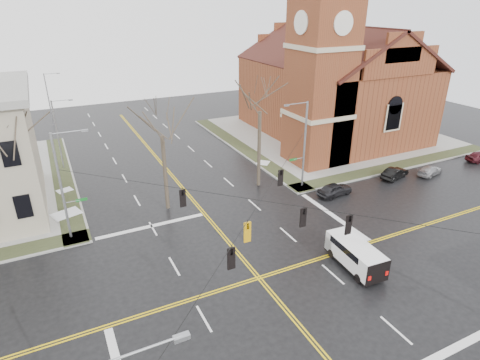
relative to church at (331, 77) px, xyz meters
name	(u,v)px	position (x,y,z in m)	size (l,w,h in m)	color
ground	(259,278)	(-24.76, -24.78, -8.43)	(120.00, 120.00, 0.00)	black
sidewalks	(259,277)	(-24.76, -24.78, -8.36)	(80.00, 80.00, 0.17)	gray
road_markings	(259,278)	(-24.76, -24.78, -8.43)	(100.00, 100.00, 0.01)	gold
church	(331,77)	(0.00, 0.00, 0.00)	(24.28, 27.48, 27.50)	brown
signal_pole_ne	(303,143)	(-13.44, -13.28, -3.48)	(2.75, 0.22, 9.00)	gray
signal_pole_nw	(63,184)	(-36.09, -13.28, -3.48)	(2.75, 0.22, 9.00)	gray
span_wires	(261,201)	(-24.76, -24.78, -2.23)	(23.02, 23.02, 0.03)	black
traffic_signals	(265,215)	(-24.76, -25.45, -2.98)	(8.21, 8.26, 1.30)	black
streetlight_north_a	(58,132)	(-35.42, 3.22, -3.97)	(2.30, 0.20, 8.00)	gray
streetlight_north_b	(49,97)	(-35.42, 23.22, -3.97)	(2.30, 0.20, 8.00)	gray
cargo_van	(354,252)	(-17.76, -26.50, -7.30)	(2.30, 5.18, 1.92)	white
parked_car_a	(335,189)	(-11.49, -16.47, -7.78)	(1.55, 3.85, 1.31)	black
parked_car_b	(395,173)	(-2.79, -16.00, -7.82)	(1.31, 3.74, 1.23)	black
parked_car_c	(430,170)	(1.54, -17.04, -7.91)	(1.47, 3.63, 1.05)	#A09FA2
tree_nw_far	(9,142)	(-39.19, -11.30, -0.20)	(4.00, 4.00, 11.38)	#3E3427
tree_nw_near	(162,130)	(-27.53, -11.92, -0.67)	(4.00, 4.00, 10.71)	#3E3427
tree_ne	(260,106)	(-17.35, -11.13, 0.21)	(4.00, 4.00, 11.95)	#3E3427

